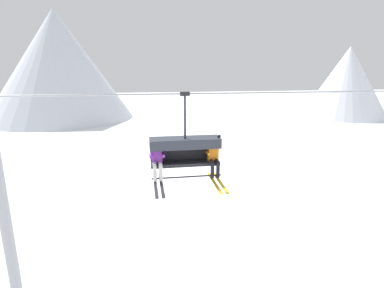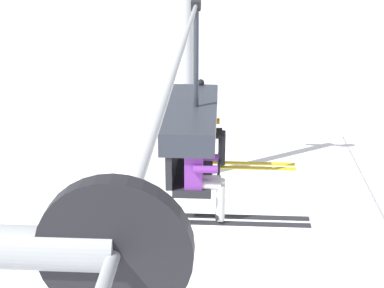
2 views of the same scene
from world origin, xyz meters
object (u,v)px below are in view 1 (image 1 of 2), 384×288
lift_tower_near (2,205)px  skier_purple (157,159)px  chairlift_chair (185,147)px  skier_orange (214,156)px

lift_tower_near → skier_purple: 5.22m
chairlift_chair → skier_orange: bearing=-13.7°
lift_tower_near → skier_orange: lift_tower_near is taller
lift_tower_near → skier_orange: (6.65, -0.92, 1.56)m
skier_purple → skier_orange: bearing=0.2°
lift_tower_near → chairlift_chair: bearing=-7.0°
chairlift_chair → skier_orange: 0.95m
skier_purple → chairlift_chair: bearing=14.2°
skier_purple → skier_orange: (1.75, 0.01, 0.02)m
skier_orange → skier_purple: bearing=-179.8°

